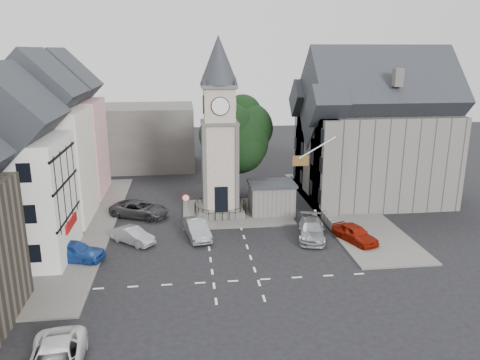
{
  "coord_description": "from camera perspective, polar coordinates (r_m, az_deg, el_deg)",
  "views": [
    {
      "loc": [
        -3.06,
        -33.77,
        14.98
      ],
      "look_at": [
        1.52,
        5.0,
        4.09
      ],
      "focal_mm": 35.0,
      "sensor_mm": 36.0,
      "label": 1
    }
  ],
  "objects": [
    {
      "name": "pedestrian",
      "position": [
        41.78,
        9.06,
        -4.54
      ],
      "size": [
        0.58,
        0.41,
        1.5
      ],
      "primitive_type": "imported",
      "rotation": [
        0.0,
        0.0,
        3.23
      ],
      "color": "#A5A088",
      "rests_on": "ground"
    },
    {
      "name": "town_tree",
      "position": [
        47.72,
        -0.56,
        5.93
      ],
      "size": [
        7.2,
        7.2,
        10.8
      ],
      "color": "black",
      "rests_on": "ground"
    },
    {
      "name": "terrace_pink",
      "position": [
        51.98,
        -20.58,
        5.3
      ],
      "size": [
        8.1,
        7.6,
        12.8
      ],
      "color": "pink",
      "rests_on": "ground"
    },
    {
      "name": "car_west_grey",
      "position": [
        44.35,
        -12.15,
        -3.49
      ],
      "size": [
        5.95,
        4.42,
        1.5
      ],
      "primitive_type": "imported",
      "rotation": [
        0.0,
        0.0,
        1.17
      ],
      "color": "#303033",
      "rests_on": "ground"
    },
    {
      "name": "east_boundary_wall",
      "position": [
        47.72,
        8.49,
        -2.32
      ],
      "size": [
        0.4,
        16.0,
        0.9
      ],
      "primitive_type": "cube",
      "color": "#64615C",
      "rests_on": "ground"
    },
    {
      "name": "backdrop_west",
      "position": [
        63.37,
        -14.81,
        5.09
      ],
      "size": [
        20.0,
        10.0,
        8.0
      ],
      "primitive_type": "cube",
      "color": "#4C4944",
      "rests_on": "ground"
    },
    {
      "name": "warning_sign_post",
      "position": [
        41.29,
        -6.6,
        -2.81
      ],
      "size": [
        0.7,
        0.19,
        2.85
      ],
      "color": "black",
      "rests_on": "ground"
    },
    {
      "name": "pavement_west",
      "position": [
        43.51,
        -18.92,
        -5.34
      ],
      "size": [
        6.0,
        30.0,
        0.14
      ],
      "primitive_type": "cube",
      "color": "#595651",
      "rests_on": "ground"
    },
    {
      "name": "car_west_silver",
      "position": [
        38.63,
        -12.94,
        -6.62
      ],
      "size": [
        3.85,
        3.56,
        1.28
      ],
      "primitive_type": "imported",
      "rotation": [
        0.0,
        0.0,
        0.87
      ],
      "color": "#999DA1",
      "rests_on": "ground"
    },
    {
      "name": "car_east_red",
      "position": [
        38.95,
        13.83,
        -6.36
      ],
      "size": [
        3.2,
        4.6,
        1.45
      ],
      "primitive_type": "imported",
      "rotation": [
        0.0,
        0.0,
        0.39
      ],
      "color": "maroon",
      "rests_on": "ground"
    },
    {
      "name": "central_island",
      "position": [
        44.58,
        -0.48,
        -3.94
      ],
      "size": [
        10.0,
        8.0,
        0.16
      ],
      "primitive_type": "cube",
      "color": "#595651",
      "rests_on": "ground"
    },
    {
      "name": "car_west_blue",
      "position": [
        36.67,
        -19.69,
        -8.16
      ],
      "size": [
        4.93,
        2.94,
        1.57
      ],
      "primitive_type": "imported",
      "rotation": [
        0.0,
        0.0,
        1.32
      ],
      "color": "navy",
      "rests_on": "ground"
    },
    {
      "name": "car_island_east",
      "position": [
        39.08,
        8.71,
        -5.99
      ],
      "size": [
        3.14,
        5.39,
        1.47
      ],
      "primitive_type": "imported",
      "rotation": [
        0.0,
        0.0,
        -0.23
      ],
      "color": "#94979B",
      "rests_on": "ground"
    },
    {
      "name": "pavement_east",
      "position": [
        46.83,
        12.41,
        -3.36
      ],
      "size": [
        6.0,
        26.0,
        0.14
      ],
      "primitive_type": "cube",
      "color": "#595651",
      "rests_on": "ground"
    },
    {
      "name": "terrace_cream",
      "position": [
        44.38,
        -22.93,
        3.44
      ],
      "size": [
        8.1,
        7.6,
        12.8
      ],
      "color": "beige",
      "rests_on": "ground"
    },
    {
      "name": "stone_shelter",
      "position": [
        44.1,
        3.85,
        -2.18
      ],
      "size": [
        4.3,
        3.3,
        3.08
      ],
      "color": "#64615C",
      "rests_on": "ground"
    },
    {
      "name": "terrace_tudor",
      "position": [
        37.05,
        -26.14,
        0.23
      ],
      "size": [
        8.1,
        7.6,
        12.0
      ],
      "color": "silver",
      "rests_on": "ground"
    },
    {
      "name": "ground",
      "position": [
        37.07,
        -1.45,
        -8.26
      ],
      "size": [
        120.0,
        120.0,
        0.0
      ],
      "primitive_type": "plane",
      "color": "black",
      "rests_on": "ground"
    },
    {
      "name": "car_island_silver",
      "position": [
        38.93,
        -5.29,
        -5.92
      ],
      "size": [
        2.41,
        4.79,
        1.51
      ],
      "primitive_type": "imported",
      "rotation": [
        0.0,
        0.0,
        0.19
      ],
      "color": "gray",
      "rests_on": "ground"
    },
    {
      "name": "clock_tower",
      "position": [
        42.43,
        -2.53,
        6.27
      ],
      "size": [
        4.86,
        4.86,
        16.25
      ],
      "color": "#4C4944",
      "rests_on": "ground"
    },
    {
      "name": "road_markings",
      "position": [
        32.14,
        -0.51,
        -12.19
      ],
      "size": [
        20.0,
        8.0,
        0.01
      ],
      "primitive_type": "cube",
      "color": "silver",
      "rests_on": "ground"
    },
    {
      "name": "flagpole",
      "position": [
        40.15,
        9.41,
        3.91
      ],
      "size": [
        3.68,
        0.1,
        2.74
      ],
      "color": "white",
      "rests_on": "ground"
    },
    {
      "name": "east_building",
      "position": [
        49.27,
        15.68,
        4.82
      ],
      "size": [
        14.4,
        11.4,
        12.6
      ],
      "color": "#64615C",
      "rests_on": "ground"
    }
  ]
}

